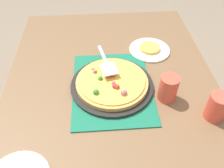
# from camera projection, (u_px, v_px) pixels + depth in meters

# --- Properties ---
(ground_plane) EXTENTS (8.00, 8.00, 0.00)m
(ground_plane) POSITION_uv_depth(u_px,v_px,m) (112.00, 164.00, 1.63)
(ground_plane) COLOR #84705B
(dining_table) EXTENTS (1.40, 1.00, 0.75)m
(dining_table) POSITION_uv_depth(u_px,v_px,m) (112.00, 102.00, 1.18)
(dining_table) COLOR brown
(dining_table) RESTS_ON ground_plane
(placemat) EXTENTS (0.48, 0.36, 0.01)m
(placemat) POSITION_uv_depth(u_px,v_px,m) (112.00, 87.00, 1.10)
(placemat) COLOR #196B4C
(placemat) RESTS_ON dining_table
(pizza_pan) EXTENTS (0.38, 0.38, 0.01)m
(pizza_pan) POSITION_uv_depth(u_px,v_px,m) (112.00, 85.00, 1.10)
(pizza_pan) COLOR black
(pizza_pan) RESTS_ON placemat
(pizza) EXTENTS (0.33, 0.33, 0.05)m
(pizza) POSITION_uv_depth(u_px,v_px,m) (112.00, 82.00, 1.08)
(pizza) COLOR tan
(pizza) RESTS_ON pizza_pan
(plate_near_left) EXTENTS (0.22, 0.22, 0.01)m
(plate_near_left) POSITION_uv_depth(u_px,v_px,m) (149.00, 50.00, 1.30)
(plate_near_left) COLOR white
(plate_near_left) RESTS_ON dining_table
(served_slice_left) EXTENTS (0.11, 0.11, 0.02)m
(served_slice_left) POSITION_uv_depth(u_px,v_px,m) (150.00, 48.00, 1.29)
(served_slice_left) COLOR #EAB747
(served_slice_left) RESTS_ON plate_near_left
(cup_near) EXTENTS (0.08, 0.08, 0.12)m
(cup_near) POSITION_uv_depth(u_px,v_px,m) (217.00, 107.00, 0.94)
(cup_near) COLOR #E04C38
(cup_near) RESTS_ON dining_table
(cup_far) EXTENTS (0.08, 0.08, 0.12)m
(cup_far) POSITION_uv_depth(u_px,v_px,m) (168.00, 88.00, 1.02)
(cup_far) COLOR #E04C38
(cup_far) RESTS_ON dining_table
(pizza_server) EXTENTS (0.23, 0.09, 0.01)m
(pizza_server) POSITION_uv_depth(u_px,v_px,m) (106.00, 63.00, 1.12)
(pizza_server) COLOR silver
(pizza_server) RESTS_ON pizza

